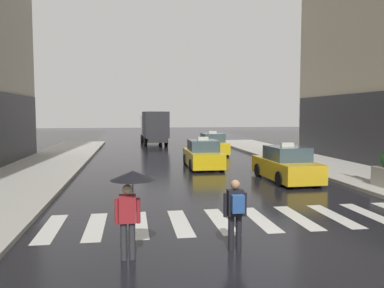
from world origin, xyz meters
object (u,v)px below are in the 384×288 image
(taxi_second, at_px, (203,155))
(box_truck, at_px, (154,127))
(pedestrian_with_backpack, at_px, (235,209))
(taxi_third, at_px, (212,145))
(pedestrian_with_umbrella, at_px, (131,190))
(taxi_lead, at_px, (286,165))

(taxi_second, relative_size, box_truck, 0.60)
(taxi_second, bearing_deg, pedestrian_with_backpack, -97.40)
(box_truck, bearing_deg, taxi_third, -67.57)
(box_truck, distance_m, pedestrian_with_umbrella, 30.96)
(taxi_lead, distance_m, box_truck, 22.56)
(taxi_second, height_order, pedestrian_with_backpack, taxi_second)
(taxi_third, relative_size, pedestrian_with_umbrella, 2.35)
(taxi_third, bearing_deg, pedestrian_with_umbrella, -106.42)
(taxi_lead, bearing_deg, taxi_third, 94.34)
(taxi_third, relative_size, box_truck, 0.60)
(taxi_lead, distance_m, pedestrian_with_backpack, 9.98)
(taxi_third, bearing_deg, taxi_lead, -85.66)
(box_truck, bearing_deg, pedestrian_with_umbrella, -94.24)
(taxi_lead, bearing_deg, box_truck, 102.60)
(taxi_lead, height_order, pedestrian_with_umbrella, pedestrian_with_umbrella)
(taxi_lead, bearing_deg, pedestrian_with_backpack, -119.03)
(taxi_third, distance_m, box_truck, 10.48)
(taxi_lead, relative_size, pedestrian_with_backpack, 2.78)
(taxi_second, xyz_separation_m, pedestrian_with_backpack, (-1.79, -13.76, 0.25))
(taxi_third, bearing_deg, pedestrian_with_backpack, -100.48)
(taxi_third, relative_size, pedestrian_with_backpack, 2.76)
(taxi_second, bearing_deg, taxi_lead, -58.76)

